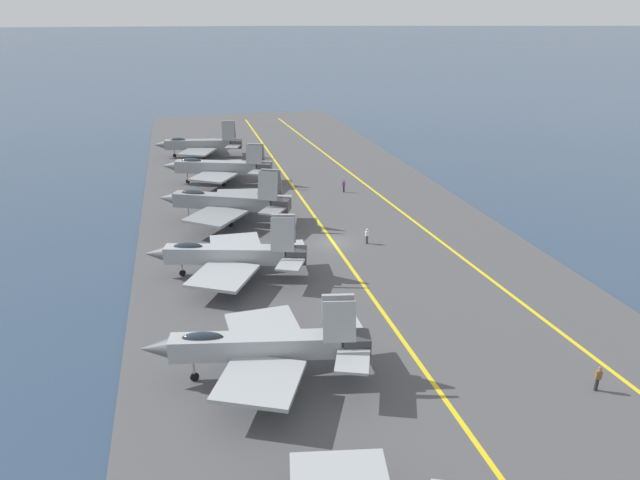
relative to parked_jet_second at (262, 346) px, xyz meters
name	(u,v)px	position (x,y,z in m)	size (l,w,h in m)	color
ground_plane	(333,246)	(23.09, -11.27, -3.04)	(2000.00, 2000.00, 0.00)	#2D425B
carrier_deck	(333,244)	(23.09, -11.27, -2.84)	(175.46, 42.04, 0.40)	#4C4C4F
deck_stripe_foul_line	(430,233)	(23.09, -22.83, -2.64)	(157.91, 0.36, 0.01)	yellow
deck_stripe_centerline	(333,242)	(23.09, -11.27, -2.64)	(157.91, 0.36, 0.01)	yellow
parked_jet_second	(262,346)	(0.00, 0.00, 0.00)	(12.50, 15.63, 6.19)	#9EA3A8
parked_jet_third	(230,255)	(17.07, 0.53, -0.35)	(13.59, 15.58, 6.26)	#9EA3A8
parked_jet_fourth	(226,202)	(32.26, -0.53, 0.03)	(14.10, 16.25, 6.80)	gray
parked_jet_fifth	(219,167)	(49.21, -0.98, -0.09)	(12.67, 16.32, 6.05)	gray
parked_jet_sixth	(200,144)	(67.04, 0.80, -0.41)	(13.43, 15.24, 6.19)	gray
crew_purple_vest	(344,185)	(40.95, -17.64, -1.65)	(0.42, 0.46, 1.81)	#232328
crew_white_vest	(367,235)	(21.90, -14.79, -1.68)	(0.27, 0.38, 1.75)	#383328
crew_brown_vest	(598,378)	(-6.71, -21.56, -1.62)	(0.35, 0.44, 1.86)	#232328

